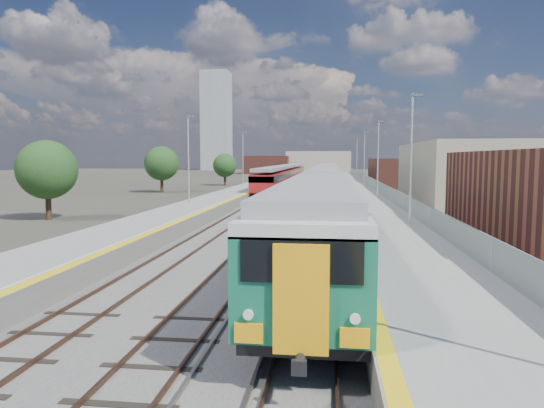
# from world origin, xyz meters

# --- Properties ---
(ground) EXTENTS (320.00, 320.00, 0.00)m
(ground) POSITION_xyz_m (0.00, 50.00, 0.00)
(ground) COLOR #47443A
(ground) RESTS_ON ground
(ballast_bed) EXTENTS (10.50, 155.00, 0.06)m
(ballast_bed) POSITION_xyz_m (-2.25, 52.50, 0.03)
(ballast_bed) COLOR #565451
(ballast_bed) RESTS_ON ground
(tracks) EXTENTS (8.96, 160.00, 0.17)m
(tracks) POSITION_xyz_m (-1.65, 54.18, 0.11)
(tracks) COLOR #4C3323
(tracks) RESTS_ON ground
(platform_right) EXTENTS (4.70, 155.00, 8.52)m
(platform_right) POSITION_xyz_m (5.28, 52.49, 0.54)
(platform_right) COLOR slate
(platform_right) RESTS_ON ground
(platform_left) EXTENTS (4.30, 155.00, 8.52)m
(platform_left) POSITION_xyz_m (-9.05, 52.49, 0.52)
(platform_left) COLOR slate
(platform_left) RESTS_ON ground
(buildings) EXTENTS (72.00, 185.50, 40.00)m
(buildings) POSITION_xyz_m (-18.12, 138.60, 10.70)
(buildings) COLOR brown
(buildings) RESTS_ON ground
(green_train) EXTENTS (2.98, 82.89, 3.28)m
(green_train) POSITION_xyz_m (1.50, 43.85, 2.31)
(green_train) COLOR black
(green_train) RESTS_ON ground
(red_train) EXTENTS (2.82, 57.27, 3.56)m
(red_train) POSITION_xyz_m (-5.50, 73.85, 2.11)
(red_train) COLOR black
(red_train) RESTS_ON ground
(tree_a) EXTENTS (4.61, 4.61, 6.25)m
(tree_a) POSITION_xyz_m (-20.04, 28.76, 3.93)
(tree_a) COLOR #382619
(tree_a) RESTS_ON ground
(tree_b) EXTENTS (4.82, 4.82, 6.53)m
(tree_b) POSITION_xyz_m (-21.71, 59.22, 4.11)
(tree_b) COLOR #382619
(tree_b) RESTS_ON ground
(tree_c) EXTENTS (4.20, 4.20, 5.69)m
(tree_c) POSITION_xyz_m (-16.72, 77.74, 3.58)
(tree_c) COLOR #382619
(tree_c) RESTS_ON ground
(tree_d) EXTENTS (4.50, 4.50, 6.10)m
(tree_d) POSITION_xyz_m (20.59, 57.70, 3.84)
(tree_d) COLOR #382619
(tree_d) RESTS_ON ground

